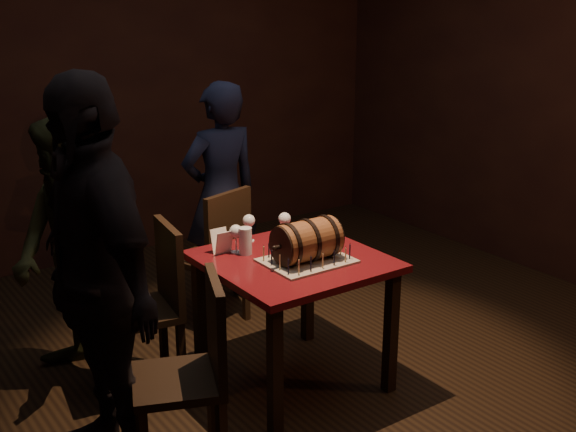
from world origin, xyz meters
The scene contains 16 objects.
room_shell centered at (0.00, 0.00, 1.40)m, with size 5.04×5.04×2.80m.
pub_table centered at (-0.08, -0.06, 0.64)m, with size 0.90×0.90×0.75m.
cake_board centered at (-0.05, -0.15, 0.76)m, with size 0.45×0.35×0.01m, color #9F9180.
barrel_cake centered at (-0.05, -0.15, 0.87)m, with size 0.39×0.23×0.23m.
birthday_candles centered at (-0.05, -0.15, 0.80)m, with size 0.40×0.30×0.09m.
wine_glass_left centered at (-0.29, 0.18, 0.87)m, with size 0.07×0.07×0.16m.
wine_glass_mid centered at (-0.13, 0.30, 0.87)m, with size 0.07×0.07×0.16m.
wine_glass_right centered at (0.06, 0.22, 0.87)m, with size 0.07×0.07×0.16m.
pint_of_ale centered at (-0.26, 0.14, 0.82)m, with size 0.07×0.07×0.15m.
menu_card centered at (-0.35, 0.22, 0.81)m, with size 0.10×0.05×0.13m, color white, non-canonical shape.
chair_back centered at (-0.05, 0.81, 0.52)m, with size 0.50×0.50×0.93m.
chair_left_rear centered at (-0.71, 0.36, 0.52)m, with size 0.46×0.46×0.93m.
chair_left_front centered at (-0.88, -0.42, 0.52)m, with size 0.52×0.52×0.93m.
person_back centered at (0.17, 1.14, 0.78)m, with size 0.57×0.37×1.56m, color #191C33.
person_left_rear centered at (-1.05, 0.61, 0.76)m, with size 0.74×0.58×1.52m, color #383C1E.
person_left_front centered at (-1.20, -0.15, 0.92)m, with size 1.07×0.45×1.83m, color black.
Camera 1 is at (-2.19, -3.02, 2.13)m, focal length 45.00 mm.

